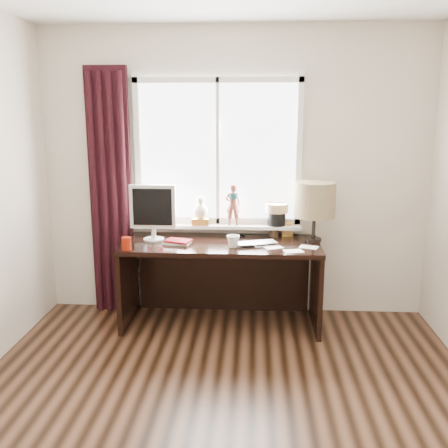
# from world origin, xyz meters

# --- Properties ---
(floor) EXTENTS (3.50, 4.00, 0.00)m
(floor) POSITION_xyz_m (0.00, 0.00, 0.00)
(floor) COLOR #513220
(floor) RESTS_ON ground
(wall_back) EXTENTS (3.50, 0.00, 2.60)m
(wall_back) POSITION_xyz_m (0.00, 2.00, 1.30)
(wall_back) COLOR beige
(wall_back) RESTS_ON ground
(laptop) EXTENTS (0.40, 0.32, 0.03)m
(laptop) POSITION_xyz_m (0.21, 1.57, 0.76)
(laptop) COLOR silver
(laptop) RESTS_ON desk
(mug) EXTENTS (0.13, 0.13, 0.11)m
(mug) POSITION_xyz_m (0.01, 1.48, 0.80)
(mug) COLOR white
(mug) RESTS_ON desk
(red_cup) EXTENTS (0.08, 0.08, 0.10)m
(red_cup) POSITION_xyz_m (-0.86, 1.36, 0.80)
(red_cup) COLOR maroon
(red_cup) RESTS_ON desk
(window) EXTENTS (1.52, 0.20, 1.40)m
(window) POSITION_xyz_m (-0.15, 1.95, 1.30)
(window) COLOR white
(window) RESTS_ON ground
(curtain) EXTENTS (0.38, 0.09, 2.25)m
(curtain) POSITION_xyz_m (-1.13, 1.91, 1.12)
(curtain) COLOR black
(curtain) RESTS_ON floor
(desk) EXTENTS (1.70, 0.70, 0.75)m
(desk) POSITION_xyz_m (-0.10, 1.73, 0.51)
(desk) COLOR black
(desk) RESTS_ON floor
(monitor) EXTENTS (0.40, 0.18, 0.49)m
(monitor) POSITION_xyz_m (-0.70, 1.68, 1.03)
(monitor) COLOR beige
(monitor) RESTS_ON desk
(notebook_stack) EXTENTS (0.25, 0.20, 0.03)m
(notebook_stack) POSITION_xyz_m (-0.47, 1.58, 0.77)
(notebook_stack) COLOR beige
(notebook_stack) RESTS_ON desk
(brush_holder) EXTENTS (0.09, 0.09, 0.25)m
(brush_holder) POSITION_xyz_m (0.36, 1.87, 0.81)
(brush_holder) COLOR black
(brush_holder) RESTS_ON desk
(icon_frame) EXTENTS (0.10, 0.04, 0.13)m
(icon_frame) POSITION_xyz_m (0.49, 1.89, 0.81)
(icon_frame) COLOR gold
(icon_frame) RESTS_ON desk
(table_lamp) EXTENTS (0.35, 0.35, 0.52)m
(table_lamp) POSITION_xyz_m (0.70, 1.72, 1.11)
(table_lamp) COLOR black
(table_lamp) RESTS_ON desk
(loose_papers) EXTENTS (0.48, 0.28, 0.00)m
(loose_papers) POSITION_xyz_m (0.50, 1.47, 0.75)
(loose_papers) COLOR white
(loose_papers) RESTS_ON desk
(desk_cables) EXTENTS (0.24, 0.48, 0.01)m
(desk_cables) POSITION_xyz_m (0.09, 1.67, 0.75)
(desk_cables) COLOR black
(desk_cables) RESTS_ON desk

